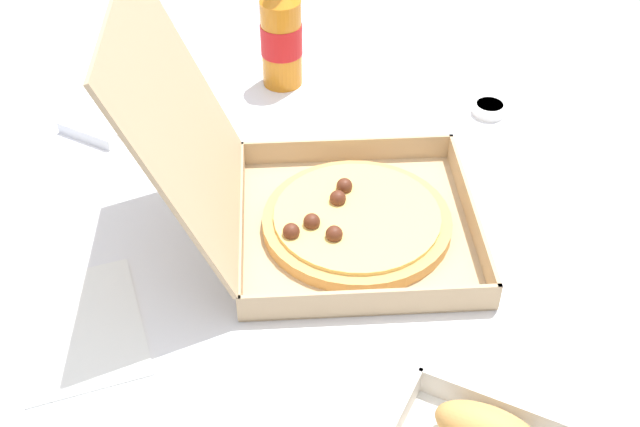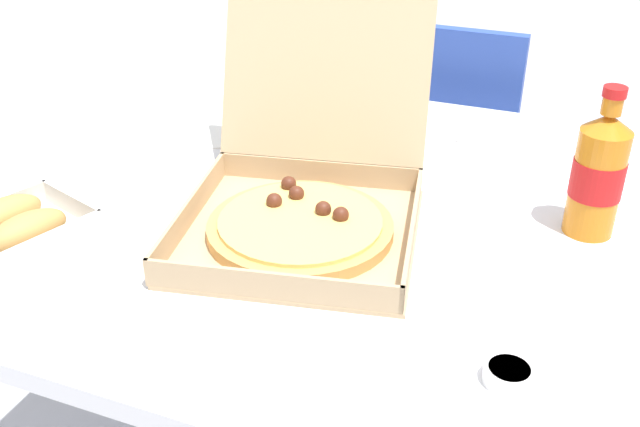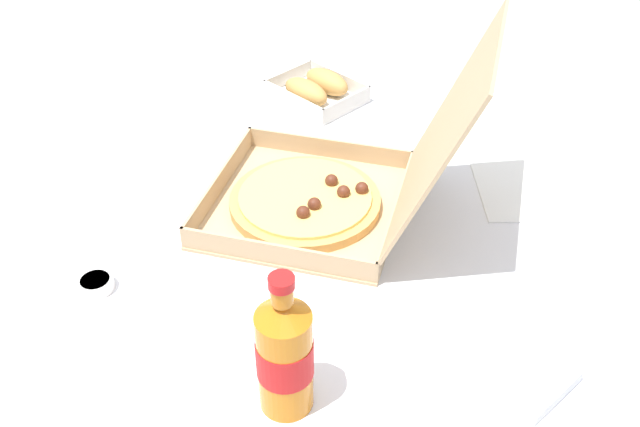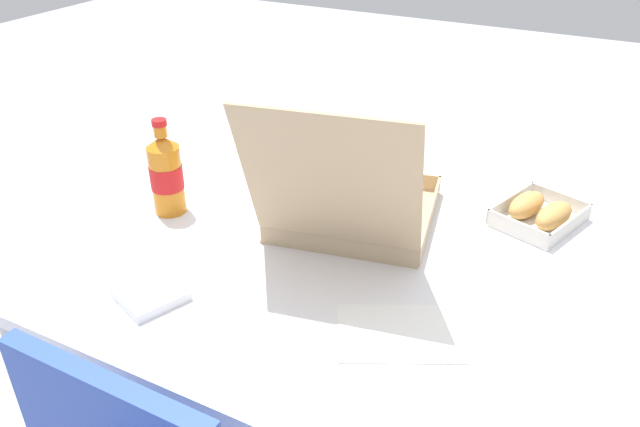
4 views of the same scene
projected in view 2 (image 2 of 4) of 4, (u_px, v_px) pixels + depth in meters
The scene contains 8 objects.
dining_table at pixel (329, 240), 1.20m from camera, with size 1.16×0.99×0.70m.
chair at pixel (445, 153), 1.86m from camera, with size 0.40×0.40×0.83m.
pizza_box_open at pixel (305, 191), 1.09m from camera, with size 0.42×0.52×0.36m.
bread_side_box at pixel (15, 227), 1.05m from camera, with size 0.20×0.23×0.06m.
cola_bottle at pixel (598, 174), 1.04m from camera, with size 0.07×0.07×0.22m.
paper_menu at pixel (256, 131), 1.41m from camera, with size 0.21×0.15×0.00m, color white.
napkin_pile at pixel (499, 138), 1.36m from camera, with size 0.11×0.11×0.02m, color white.
dipping_sauce_cup at pixel (509, 374), 0.80m from camera, with size 0.06×0.06×0.02m.
Camera 2 is at (0.37, -0.96, 1.26)m, focal length 41.28 mm.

